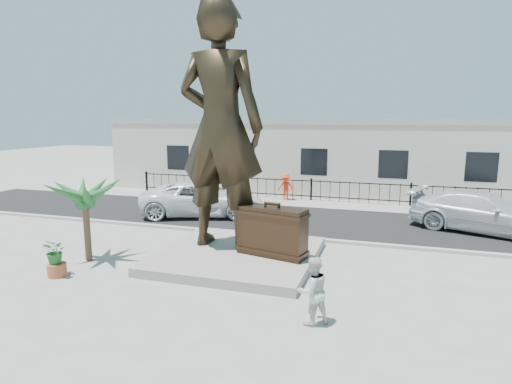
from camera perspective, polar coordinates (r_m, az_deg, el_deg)
ground at (r=13.40m, az=-2.62°, el=-11.17°), size 100.00×100.00×0.00m
street at (r=20.76m, az=4.98°, el=-3.52°), size 40.00×7.00×0.01m
curb at (r=17.46m, az=2.48°, el=-5.90°), size 40.00×0.25×0.12m
far_sidewalk at (r=24.59m, az=7.01°, el=-1.42°), size 40.00×2.50×0.02m
plinth at (r=14.83m, az=-2.45°, el=-8.43°), size 5.20×5.20×0.30m
fence at (r=25.26m, az=7.37°, el=0.23°), size 22.00×0.10×1.20m
building at (r=29.17m, az=8.90°, el=4.66°), size 28.00×7.00×4.40m
statue at (r=14.79m, az=-4.77°, el=8.60°), size 3.15×2.15×8.37m
suitcase at (r=14.13m, az=2.13°, el=-5.28°), size 2.41×1.25×1.63m
tourist at (r=10.34m, az=7.56°, el=-12.92°), size 1.01×0.99×1.64m
car_white at (r=21.34m, az=-7.12°, el=-0.89°), size 6.57×4.54×1.67m
car_silver at (r=20.53m, az=27.91°, el=-2.39°), size 6.26×4.17×1.68m
worker at (r=25.13m, az=3.98°, el=0.68°), size 1.06×0.69×1.54m
palm_tree at (r=15.86m, az=-21.35°, el=-8.47°), size 1.80×1.80×3.20m
planter at (r=14.67m, az=-25.00°, el=-9.39°), size 0.56×0.56×0.40m
shrub at (r=14.50m, az=-25.17°, el=-7.17°), size 0.79×0.71×0.79m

